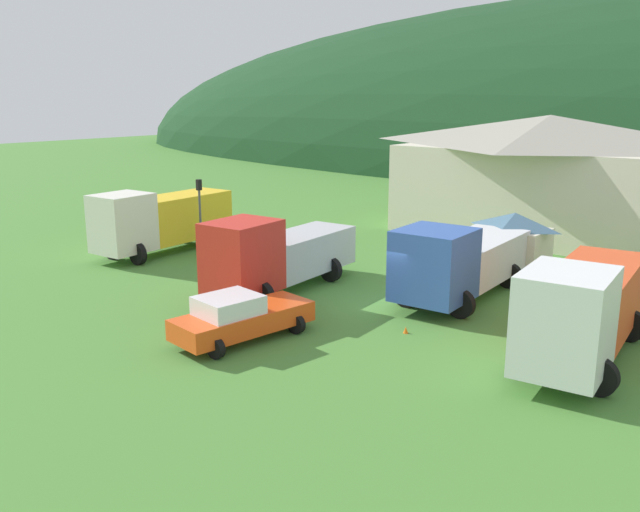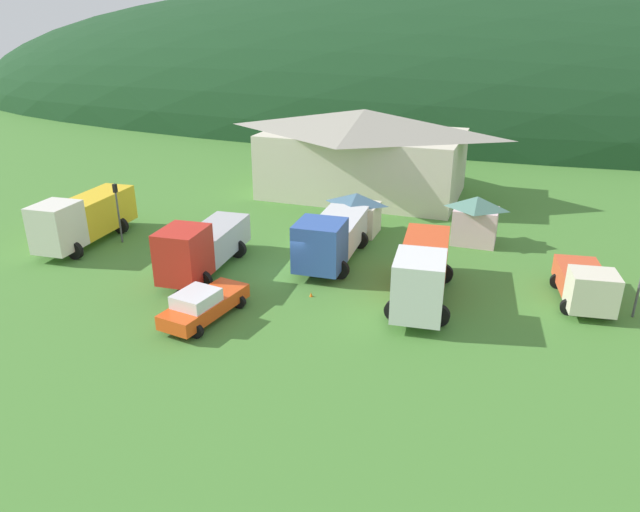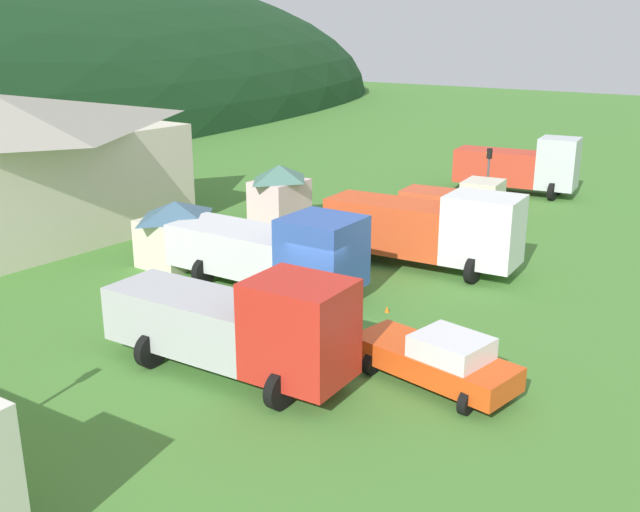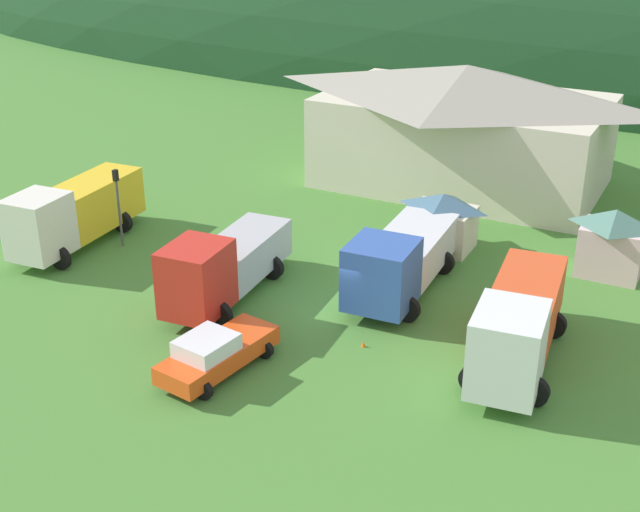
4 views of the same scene
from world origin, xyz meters
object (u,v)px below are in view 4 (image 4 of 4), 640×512
Objects in this scene: box_truck_blue at (399,260)px; traffic_cone_mid_row at (245,340)px; traffic_cone_near_pickup at (363,347)px; service_pickup_orange at (216,353)px; heavy_rig_striped at (73,212)px; crane_truck_red at (222,265)px; traffic_light_west at (118,200)px; depot_building at (464,124)px; play_shed_pink at (612,241)px; heavy_rig_white at (518,324)px; play_shed_cream at (442,220)px.

box_truck_blue reaches higher than traffic_cone_mid_row.
service_pickup_orange is at bearing -134.07° from traffic_cone_near_pickup.
heavy_rig_striped is 17.39× the size of traffic_cone_near_pickup.
service_pickup_orange is (2.93, -4.87, -0.85)m from crane_truck_red.
box_truck_blue is at bearing 5.98° from traffic_light_west.
traffic_cone_near_pickup is at bearing -81.81° from depot_building.
heavy_rig_white is at bearing -99.76° from play_shed_pink.
traffic_cone_mid_row is (10.25, -5.04, -2.43)m from traffic_light_west.
play_shed_pink is 25.30m from heavy_rig_striped.
play_shed_pink is (10.06, -8.83, -1.97)m from depot_building.
depot_building is 15.36m from box_truck_blue.
traffic_cone_near_pickup is at bearing -86.64° from play_shed_cream.
traffic_cone_mid_row is at bearing -93.87° from depot_building.
heavy_rig_white is (6.09, -3.50, 0.16)m from box_truck_blue.
crane_truck_red is 8.11m from traffic_light_west.
traffic_light_west is (-14.01, -1.47, 0.80)m from box_truck_blue.
depot_building reaches higher than service_pickup_orange.
heavy_rig_striped is at bearing 161.95° from traffic_cone_mid_row.
traffic_cone_near_pickup is at bearing 144.04° from service_pickup_orange.
heavy_rig_white is (8.39, -18.56, -1.82)m from depot_building.
play_shed_pink is at bearing 125.64° from box_truck_blue.
depot_building is 5.34× the size of play_shed_cream.
depot_building reaches higher than play_shed_cream.
heavy_rig_striped is 22.09m from heavy_rig_white.
heavy_rig_white is at bearing 17.01° from traffic_cone_mid_row.
depot_building reaches higher than traffic_cone_near_pickup.
traffic_light_west is (-21.78, -7.69, 0.79)m from play_shed_pink.
heavy_rig_white is 20.22m from traffic_light_west.
heavy_rig_striped reaches higher than traffic_cone_mid_row.
depot_building is at bearing 86.13° from traffic_cone_mid_row.
play_shed_pink is 0.39× the size of crane_truck_red.
traffic_cone_mid_row is (-0.32, 2.44, -0.83)m from service_pickup_orange.
depot_building is at bearing 98.19° from traffic_cone_near_pickup.
heavy_rig_striped is (-13.68, -17.59, -1.78)m from depot_building.
traffic_light_west is at bearing -153.34° from play_shed_cream.
box_truck_blue is at bearing -125.91° from heavy_rig_white.
depot_building is 28.41× the size of traffic_cone_mid_row.
service_pickup_orange is at bearing -82.60° from traffic_cone_mid_row.
heavy_rig_white is at bearing 83.41° from heavy_rig_striped.
service_pickup_orange is (-11.21, -15.17, -0.81)m from play_shed_pink.
depot_building is 20.29m from traffic_light_west.
heavy_rig_striped is 2.07× the size of traffic_light_west.
service_pickup_orange is at bearing -35.28° from traffic_light_west.
heavy_rig_striped is 1.58× the size of service_pickup_orange.
depot_building is 22.35m from heavy_rig_striped.
crane_truck_red reaches higher than service_pickup_orange.
play_shed_cream is at bearing -151.87° from heavy_rig_white.
service_pickup_orange is at bearing -103.18° from play_shed_cream.
play_shed_pink is 0.38× the size of box_truck_blue.
crane_truck_red is at bearing -93.40° from heavy_rig_white.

